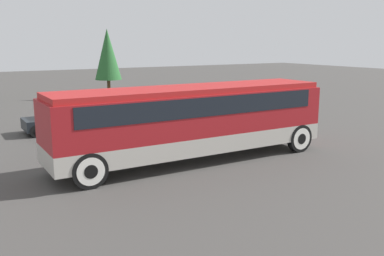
{
  "coord_description": "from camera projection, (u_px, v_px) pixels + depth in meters",
  "views": [
    {
      "loc": [
        -8.47,
        -14.22,
        4.68
      ],
      "look_at": [
        0.0,
        0.0,
        1.34
      ],
      "focal_mm": 40.0,
      "sensor_mm": 36.0,
      "label": 1
    }
  ],
  "objects": [
    {
      "name": "parked_car_mid",
      "position": [
        68.0,
        118.0,
        22.73
      ],
      "size": [
        4.6,
        1.86,
        1.38
      ],
      "color": "black",
      "rests_on": "ground_plane"
    },
    {
      "name": "tree_left",
      "position": [
        108.0,
        54.0,
        35.88
      ],
      "size": [
        2.23,
        2.23,
        5.77
      ],
      "color": "brown",
      "rests_on": "ground_plane"
    },
    {
      "name": "ground_plane",
      "position": [
        192.0,
        161.0,
        17.15
      ],
      "size": [
        120.0,
        120.0,
        0.0
      ],
      "primitive_type": "plane",
      "color": "#423F3D"
    },
    {
      "name": "parked_car_near",
      "position": [
        174.0,
        110.0,
        25.45
      ],
      "size": [
        4.54,
        1.96,
        1.43
      ],
      "color": "#2D5638",
      "rests_on": "ground_plane"
    },
    {
      "name": "tour_bus",
      "position": [
        194.0,
        116.0,
        16.84
      ],
      "size": [
        11.38,
        2.62,
        2.97
      ],
      "color": "#B7B2A8",
      "rests_on": "ground_plane"
    }
  ]
}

